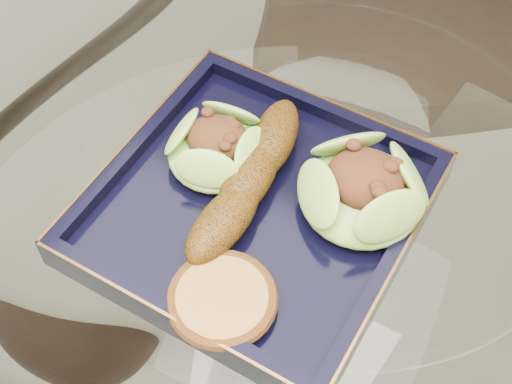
% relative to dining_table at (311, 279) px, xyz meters
% --- Properties ---
extents(dining_table, '(1.13, 1.13, 0.77)m').
position_rel_dining_table_xyz_m(dining_table, '(0.00, 0.00, 0.00)').
color(dining_table, white).
rests_on(dining_table, ground).
extents(navy_plate, '(0.30, 0.30, 0.02)m').
position_rel_dining_table_xyz_m(navy_plate, '(-0.04, -0.05, 0.17)').
color(navy_plate, black).
rests_on(navy_plate, dining_table).
extents(lettuce_wrap_left, '(0.11, 0.11, 0.03)m').
position_rel_dining_table_xyz_m(lettuce_wrap_left, '(-0.10, -0.02, 0.20)').
color(lettuce_wrap_left, '#6DA630').
rests_on(lettuce_wrap_left, navy_plate).
extents(lettuce_wrap_right, '(0.14, 0.14, 0.04)m').
position_rel_dining_table_xyz_m(lettuce_wrap_right, '(0.04, -0.01, 0.20)').
color(lettuce_wrap_right, olive).
rests_on(lettuce_wrap_right, navy_plate).
extents(roasted_plantain, '(0.04, 0.19, 0.04)m').
position_rel_dining_table_xyz_m(roasted_plantain, '(-0.06, -0.04, 0.20)').
color(roasted_plantain, '#5C3809').
rests_on(roasted_plantain, navy_plate).
extents(crumb_patty, '(0.08, 0.08, 0.01)m').
position_rel_dining_table_xyz_m(crumb_patty, '(-0.03, -0.15, 0.19)').
color(crumb_patty, '#B0773A').
rests_on(crumb_patty, navy_plate).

